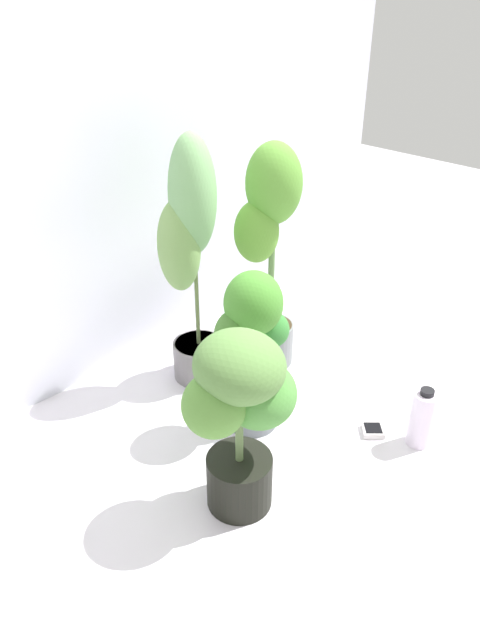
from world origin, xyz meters
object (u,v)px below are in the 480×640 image
at_px(nutrient_bottle, 422,418).
at_px(hygrometer_box, 373,430).
at_px(potted_plant_back_center, 191,253).
at_px(potted_plant_back_right, 268,242).
at_px(potted_plant_center, 252,342).
at_px(potted_plant_front_left, 240,406).

bearing_deg(nutrient_bottle, hygrometer_box, 117.31).
relative_size(potted_plant_back_center, nutrient_bottle, 4.27).
bearing_deg(potted_plant_back_right, potted_plant_center, -144.13).
xyz_separation_m(potted_plant_front_left, potted_plant_back_right, (0.67, 0.52, 0.18)).
distance_m(potted_plant_back_center, potted_plant_center, 0.45).
xyz_separation_m(potted_plant_back_center, potted_plant_center, (-0.05, -0.39, -0.21)).
relative_size(potted_plant_center, hygrometer_box, 5.83).
xyz_separation_m(potted_plant_center, hygrometer_box, (0.29, -0.38, -0.37)).
bearing_deg(nutrient_bottle, potted_plant_center, 125.14).
bearing_deg(potted_plant_center, potted_plant_back_right, 35.87).
distance_m(potted_plant_center, nutrient_bottle, 0.70).
distance_m(potted_plant_back_center, potted_plant_back_right, 0.33).
distance_m(potted_plant_back_center, nutrient_bottle, 1.08).
distance_m(potted_plant_back_center, hygrometer_box, 0.99).
distance_m(potted_plant_front_left, potted_plant_center, 0.41).
xyz_separation_m(potted_plant_back_right, potted_plant_center, (-0.36, -0.26, -0.21)).
bearing_deg(nutrient_bottle, potted_plant_front_left, 158.65).
bearing_deg(potted_plant_back_center, hygrometer_box, -72.61).
xyz_separation_m(potted_plant_front_left, hygrometer_box, (0.61, -0.12, -0.39)).
bearing_deg(potted_plant_back_right, potted_plant_front_left, -142.30).
bearing_deg(nutrient_bottle, potted_plant_back_center, 109.11).
bearing_deg(hygrometer_box, nutrient_bottle, -17.86).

